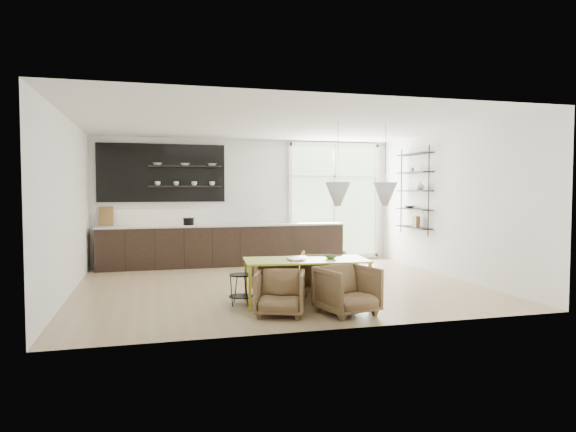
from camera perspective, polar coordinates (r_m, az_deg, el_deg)
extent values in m
cube|color=tan|center=(9.34, -1.11, -7.75)|extent=(7.00, 6.00, 0.01)
cube|color=white|center=(12.11, -4.52, 1.63)|extent=(7.00, 0.02, 2.90)
cube|color=white|center=(9.01, -23.29, 0.93)|extent=(0.02, 6.00, 2.90)
cube|color=white|center=(10.57, 17.63, 1.30)|extent=(0.02, 6.00, 2.90)
cube|color=white|center=(9.25, -1.13, 10.23)|extent=(7.00, 6.00, 0.01)
cube|color=#B2D1A5|center=(12.65, 5.13, 1.69)|extent=(2.20, 0.02, 2.70)
cube|color=white|center=(12.62, 5.18, 1.69)|extent=(2.30, 0.08, 2.80)
cone|color=silver|center=(8.97, 5.55, 2.43)|extent=(0.44, 0.44, 0.42)
cone|color=silver|center=(9.33, 10.74, 2.41)|extent=(0.44, 0.44, 0.42)
cylinder|color=black|center=(9.00, 5.58, 7.56)|extent=(0.01, 0.01, 0.89)
cylinder|color=black|center=(9.36, 10.79, 7.35)|extent=(0.01, 0.01, 0.89)
cube|color=black|center=(11.75, -7.09, -3.31)|extent=(5.50, 0.65, 0.90)
cube|color=silver|center=(11.71, -7.10, -1.02)|extent=(5.54, 0.69, 0.04)
cube|color=white|center=(12.01, -7.32, 0.41)|extent=(5.50, 0.02, 0.55)
cube|color=black|center=(11.87, -13.82, 4.67)|extent=(2.80, 0.06, 1.30)
cube|color=black|center=(11.76, -11.37, 5.44)|extent=(1.60, 0.28, 0.03)
cube|color=black|center=(11.75, -11.35, 3.25)|extent=(1.60, 0.28, 0.03)
cube|color=olive|center=(11.86, -19.57, -0.01)|extent=(0.30, 0.10, 0.42)
cylinder|color=silver|center=(11.95, -2.90, 0.04)|extent=(0.02, 0.02, 0.40)
imported|color=white|center=(11.74, -14.31, 5.62)|extent=(0.22, 0.22, 0.05)
imported|color=white|center=(11.76, -11.37, 5.64)|extent=(0.22, 0.22, 0.05)
imported|color=white|center=(11.82, -8.46, 5.66)|extent=(0.22, 0.22, 0.05)
imported|color=white|center=(11.73, -14.28, 3.53)|extent=(0.12, 0.12, 0.10)
imported|color=white|center=(11.74, -12.33, 3.55)|extent=(0.12, 0.12, 0.10)
imported|color=white|center=(11.76, -10.38, 3.57)|extent=(0.12, 0.12, 0.10)
imported|color=white|center=(11.80, -8.44, 3.58)|extent=(0.12, 0.12, 0.10)
cylinder|color=black|center=(11.58, -10.99, -0.65)|extent=(0.23, 0.23, 0.14)
cube|color=black|center=(11.01, 15.35, 2.70)|extent=(0.02, 0.02, 1.90)
cube|color=black|center=(12.06, 12.47, 2.75)|extent=(0.02, 0.02, 1.90)
cube|color=black|center=(11.56, 13.80, -1.24)|extent=(0.26, 1.20, 0.02)
cube|color=black|center=(11.54, 13.82, 0.74)|extent=(0.26, 1.20, 0.02)
cube|color=black|center=(11.53, 13.85, 2.73)|extent=(0.26, 1.20, 0.02)
cube|color=black|center=(11.54, 13.87, 4.72)|extent=(0.26, 1.20, 0.03)
cube|color=black|center=(11.56, 13.90, 6.70)|extent=(0.26, 1.20, 0.03)
imported|color=white|center=(11.31, 14.46, 3.27)|extent=(0.18, 0.18, 0.19)
imported|color=#333338|center=(11.71, 13.35, 0.97)|extent=(0.22, 0.22, 0.05)
imported|color=white|center=(11.63, 13.64, 5.00)|extent=(0.10, 0.10, 0.09)
cube|color=olive|center=(11.47, 14.05, -0.61)|extent=(0.10, 0.18, 0.24)
cube|color=gold|center=(7.80, 2.02, -4.92)|extent=(1.93, 1.01, 0.03)
cube|color=gold|center=(7.36, -4.25, -8.07)|extent=(0.05, 0.05, 0.65)
cube|color=gold|center=(8.10, -4.72, -7.05)|extent=(0.05, 0.05, 0.65)
cube|color=gold|center=(7.72, 9.09, -7.58)|extent=(0.05, 0.05, 0.65)
cube|color=gold|center=(8.42, 7.47, -6.68)|extent=(0.05, 0.05, 0.65)
imported|color=brown|center=(8.38, -1.51, -6.84)|extent=(0.68, 0.70, 0.61)
imported|color=brown|center=(8.54, 4.00, -6.34)|extent=(0.96, 0.98, 0.70)
imported|color=brown|center=(7.13, -0.89, -8.56)|extent=(0.85, 0.86, 0.62)
imported|color=brown|center=(7.24, 6.60, -8.19)|extent=(0.88, 0.90, 0.67)
cylinder|color=black|center=(7.77, -5.26, -6.53)|extent=(0.34, 0.34, 0.02)
cylinder|color=black|center=(7.83, -5.24, -8.87)|extent=(0.37, 0.37, 0.02)
cylinder|color=black|center=(7.88, -4.21, -8.05)|extent=(0.02, 0.02, 0.45)
cylinder|color=black|center=(7.95, -5.82, -7.97)|extent=(0.02, 0.02, 0.45)
cylinder|color=black|center=(7.73, -6.31, -8.29)|extent=(0.02, 0.02, 0.45)
cylinder|color=black|center=(7.67, -4.65, -8.37)|extent=(0.02, 0.02, 0.45)
imported|color=white|center=(7.66, 0.09, -4.85)|extent=(0.23, 0.31, 0.03)
imported|color=#4E7D52|center=(7.88, 4.76, -4.53)|extent=(0.22, 0.22, 0.06)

